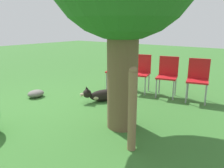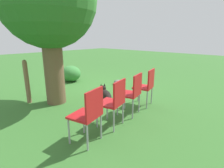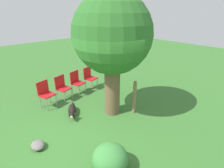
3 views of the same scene
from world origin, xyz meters
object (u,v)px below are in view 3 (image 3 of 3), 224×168
object	(u,v)px
oak_tree	(112,36)
red_chair_2	(77,81)
fence_post	(134,97)
red_chair_0	(45,92)
red_chair_3	(89,76)
red_chair_1	(62,86)
dog	(72,111)

from	to	relation	value
oak_tree	red_chair_2	world-z (taller)	oak_tree
fence_post	red_chair_0	bearing A→B (deg)	-140.35
red_chair_2	red_chair_3	bearing A→B (deg)	82.01
red_chair_1	red_chair_2	size ratio (longest dim) A/B	1.00
fence_post	dog	bearing A→B (deg)	-128.95
dog	red_chair_0	size ratio (longest dim) A/B	1.13
fence_post	red_chair_2	world-z (taller)	fence_post
red_chair_2	red_chair_1	bearing A→B (deg)	-97.99
oak_tree	red_chair_2	bearing A→B (deg)	-177.35
dog	red_chair_2	size ratio (longest dim) A/B	1.13
oak_tree	red_chair_3	bearing A→B (deg)	164.29
red_chair_0	red_chair_2	distance (m)	1.34
red_chair_0	red_chair_2	world-z (taller)	same
oak_tree	red_chair_0	xyz separation A→B (m)	(-1.82, -1.42, -1.91)
fence_post	red_chair_1	distance (m)	2.70
fence_post	red_chair_0	xyz separation A→B (m)	(-2.32, -1.92, -0.03)
dog	red_chair_2	xyz separation A→B (m)	(-1.20, 0.97, 0.40)
oak_tree	dog	world-z (taller)	oak_tree
oak_tree	red_chair_0	distance (m)	3.00
fence_post	red_chair_3	size ratio (longest dim) A/B	1.22
fence_post	red_chair_1	size ratio (longest dim) A/B	1.22
dog	red_chair_1	bearing A→B (deg)	-163.20
oak_tree	dog	xyz separation A→B (m)	(-0.76, -1.06, -2.31)
red_chair_1	dog	bearing A→B (deg)	-29.22
dog	red_chair_1	distance (m)	1.24
red_chair_3	red_chair_2	bearing A→B (deg)	-97.99
oak_tree	red_chair_3	xyz separation A→B (m)	(-2.04, 0.57, -1.91)
oak_tree	red_chair_2	size ratio (longest dim) A/B	3.94
dog	red_chair_2	bearing A→B (deg)	173.00
red_chair_1	red_chair_2	xyz separation A→B (m)	(-0.07, 0.66, 0.00)
dog	red_chair_2	world-z (taller)	red_chair_2
dog	red_chair_1	xyz separation A→B (m)	(-1.13, 0.30, 0.40)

